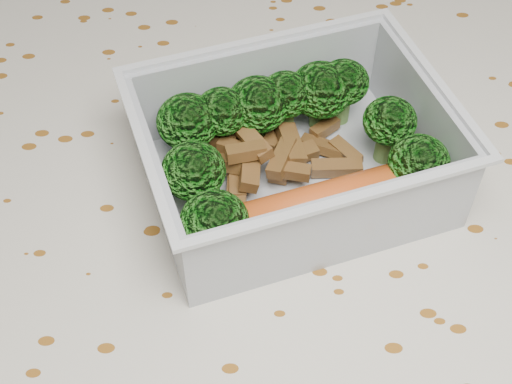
{
  "coord_description": "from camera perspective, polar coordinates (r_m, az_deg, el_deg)",
  "views": [
    {
      "loc": [
        0.0,
        -0.26,
        1.1
      ],
      "look_at": [
        0.01,
        0.01,
        0.78
      ],
      "focal_mm": 50.0,
      "sensor_mm": 36.0,
      "label": 1
    }
  ],
  "objects": [
    {
      "name": "tablecloth",
      "position": [
        0.46,
        -0.81,
        -5.65
      ],
      "size": [
        1.46,
        0.96,
        0.19
      ],
      "color": "beige",
      "rests_on": "dining_table"
    },
    {
      "name": "dining_table",
      "position": [
        0.5,
        -0.74,
        -8.88
      ],
      "size": [
        1.4,
        0.9,
        0.75
      ],
      "color": "brown",
      "rests_on": "ground"
    },
    {
      "name": "broccoli_florets",
      "position": [
        0.44,
        1.82,
        5.01
      ],
      "size": [
        0.17,
        0.15,
        0.05
      ],
      "color": "#608C3F",
      "rests_on": "lunch_container"
    },
    {
      "name": "sausage",
      "position": [
        0.41,
        5.44,
        -1.0
      ],
      "size": [
        0.15,
        0.07,
        0.03
      ],
      "color": "#D0511B",
      "rests_on": "lunch_container"
    },
    {
      "name": "meat_pile",
      "position": [
        0.45,
        0.85,
        2.94
      ],
      "size": [
        0.11,
        0.08,
        0.03
      ],
      "color": "brown",
      "rests_on": "lunch_container"
    },
    {
      "name": "lunch_container",
      "position": [
        0.44,
        3.01,
        2.52
      ],
      "size": [
        0.22,
        0.19,
        0.06
      ],
      "color": "silver",
      "rests_on": "tablecloth"
    }
  ]
}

